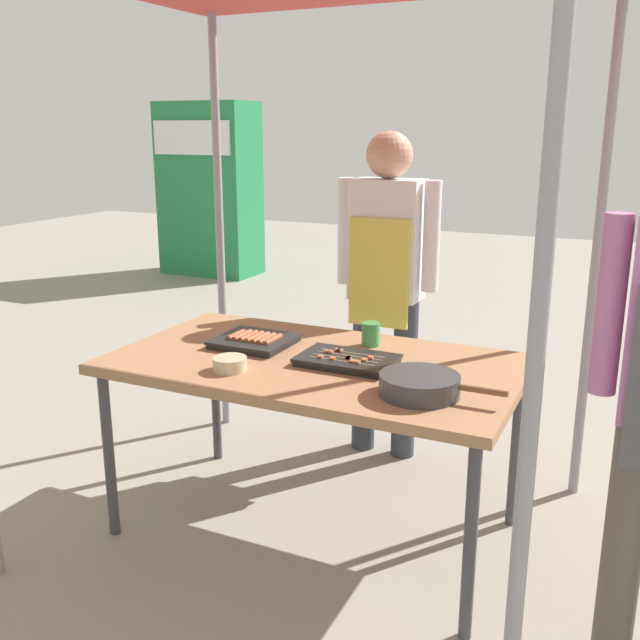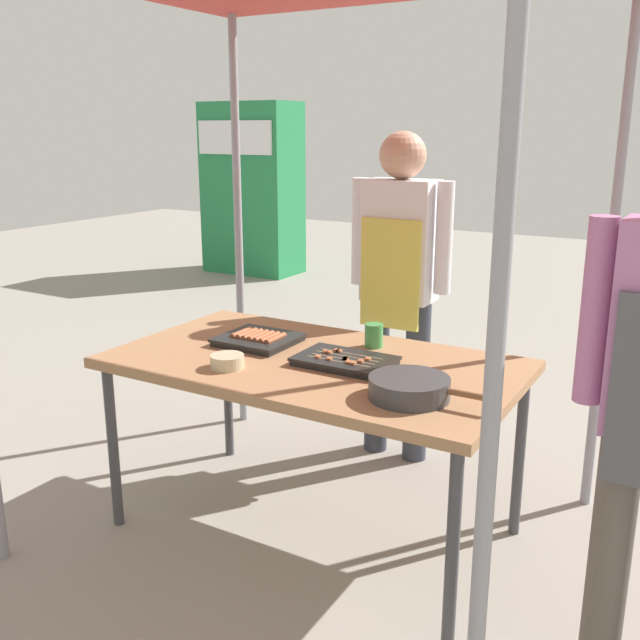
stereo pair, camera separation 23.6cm
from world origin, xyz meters
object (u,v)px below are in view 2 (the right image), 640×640
(cooking_wok, at_px, (410,387))
(vendor_woman, at_px, (399,271))
(condiment_bowl, at_px, (227,361))
(tray_meat_skewers, at_px, (345,361))
(drink_cup_near_edge, at_px, (374,335))
(neighbor_stall_right, at_px, (252,189))
(tray_grilled_sausages, at_px, (258,339))
(stall_table, at_px, (314,372))

(cooking_wok, relative_size, vendor_woman, 0.27)
(cooking_wok, bearing_deg, condiment_bowl, -175.62)
(tray_meat_skewers, relative_size, drink_cup_near_edge, 3.77)
(neighbor_stall_right, bearing_deg, condiment_bowl, -55.52)
(tray_grilled_sausages, xyz_separation_m, tray_meat_skewers, (0.46, -0.07, -0.00))
(stall_table, xyz_separation_m, condiment_bowl, (-0.23, -0.25, 0.08))
(tray_grilled_sausages, height_order, vendor_woman, vendor_woman)
(cooking_wok, relative_size, condiment_bowl, 3.39)
(condiment_bowl, distance_m, neighbor_stall_right, 5.71)
(cooking_wok, xyz_separation_m, drink_cup_near_edge, (-0.37, 0.47, 0.01))
(tray_grilled_sausages, relative_size, condiment_bowl, 2.41)
(tray_meat_skewers, distance_m, cooking_wok, 0.41)
(stall_table, distance_m, tray_meat_skewers, 0.16)
(stall_table, bearing_deg, vendor_woman, 90.55)
(stall_table, height_order, tray_grilled_sausages, tray_grilled_sausages)
(condiment_bowl, relative_size, neighbor_stall_right, 0.07)
(stall_table, xyz_separation_m, tray_meat_skewers, (0.14, -0.00, 0.07))
(tray_meat_skewers, bearing_deg, cooking_wok, -28.75)
(neighbor_stall_right, bearing_deg, stall_table, -52.10)
(stall_table, distance_m, drink_cup_near_edge, 0.32)
(tray_meat_skewers, height_order, cooking_wok, cooking_wok)
(condiment_bowl, height_order, vendor_woman, vendor_woman)
(stall_table, height_order, cooking_wok, cooking_wok)
(tray_meat_skewers, distance_m, condiment_bowl, 0.45)
(stall_table, distance_m, tray_grilled_sausages, 0.33)
(tray_meat_skewers, xyz_separation_m, condiment_bowl, (-0.37, -0.25, 0.01))
(condiment_bowl, bearing_deg, stall_table, 47.47)
(stall_table, height_order, condiment_bowl, condiment_bowl)
(cooking_wok, distance_m, condiment_bowl, 0.73)
(drink_cup_near_edge, bearing_deg, tray_meat_skewers, -87.98)
(neighbor_stall_right, bearing_deg, tray_meat_skewers, -51.01)
(drink_cup_near_edge, bearing_deg, neighbor_stall_right, 130.71)
(tray_meat_skewers, xyz_separation_m, neighbor_stall_right, (-3.61, 4.46, 0.20))
(stall_table, distance_m, cooking_wok, 0.54)
(tray_grilled_sausages, height_order, tray_meat_skewers, tray_grilled_sausages)
(condiment_bowl, distance_m, vendor_woman, 1.12)
(cooking_wok, height_order, drink_cup_near_edge, drink_cup_near_edge)
(tray_grilled_sausages, relative_size, cooking_wok, 0.71)
(vendor_woman, xyz_separation_m, neighbor_stall_right, (-3.46, 3.62, -0.00))
(tray_meat_skewers, relative_size, condiment_bowl, 2.88)
(drink_cup_near_edge, xyz_separation_m, neighbor_stall_right, (-3.60, 4.18, 0.16))
(condiment_bowl, bearing_deg, cooking_wok, 4.38)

